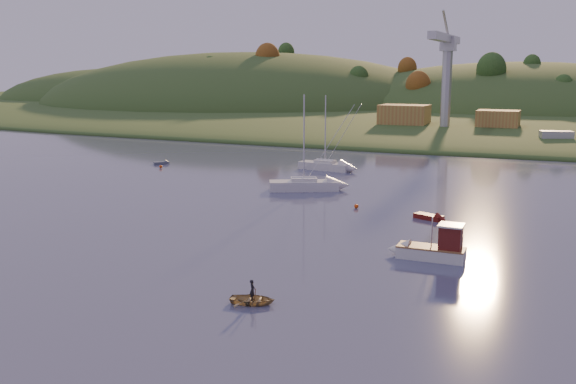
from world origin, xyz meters
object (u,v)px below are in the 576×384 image
at_px(red_tender, 434,218).
at_px(grey_dinghy, 164,163).
at_px(fishing_boat, 426,248).
at_px(sailboat_near, 304,184).
at_px(sailboat_far, 325,165).
at_px(canoe, 252,299).

height_order(red_tender, grey_dinghy, red_tender).
bearing_deg(fishing_boat, sailboat_near, -49.84).
xyz_separation_m(sailboat_far, canoe, (16.08, -56.22, -0.43)).
bearing_deg(sailboat_far, fishing_boat, -51.71).
bearing_deg(fishing_boat, sailboat_far, -60.16).
relative_size(fishing_boat, sailboat_far, 0.56).
height_order(fishing_boat, sailboat_near, sailboat_near).
bearing_deg(grey_dinghy, canoe, -98.05).
distance_m(sailboat_far, red_tender, 35.17).
bearing_deg(grey_dinghy, fishing_boat, -83.17).
height_order(sailboat_far, red_tender, sailboat_far).
bearing_deg(red_tender, grey_dinghy, 177.69).
bearing_deg(canoe, grey_dinghy, 25.43).
height_order(fishing_boat, red_tender, fishing_boat).
xyz_separation_m(canoe, red_tender, (6.25, 29.05, -0.06)).
bearing_deg(canoe, sailboat_near, 3.53).
distance_m(fishing_boat, red_tender, 14.13).
bearing_deg(sailboat_near, red_tender, -54.56).
height_order(canoe, red_tender, red_tender).
relative_size(fishing_boat, grey_dinghy, 2.40).
bearing_deg(sailboat_far, sailboat_near, -70.66).
height_order(sailboat_near, sailboat_far, sailboat_near).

